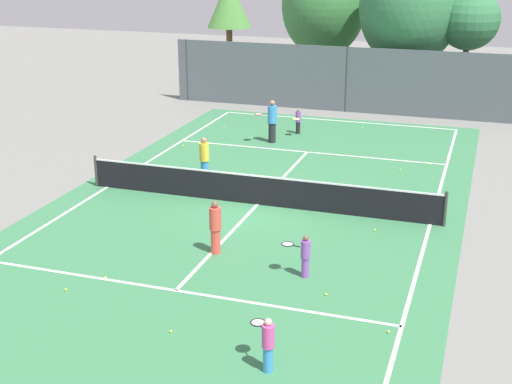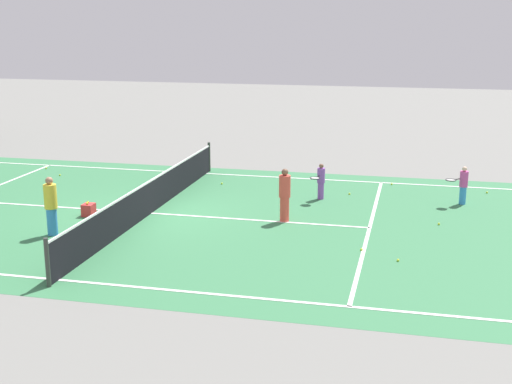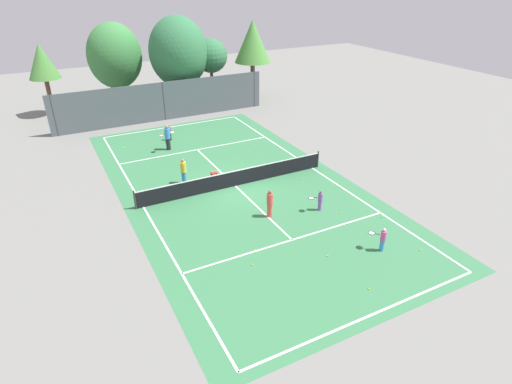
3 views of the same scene
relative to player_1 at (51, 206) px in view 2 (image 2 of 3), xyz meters
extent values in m
plane|color=slate|center=(2.56, -1.76, -0.81)|extent=(80.00, 80.00, 0.00)
cube|color=#387A4C|center=(2.56, -1.76, -0.81)|extent=(13.00, 25.00, 0.00)
cube|color=white|center=(-2.94, -1.76, -0.80)|extent=(0.10, 24.00, 0.01)
cube|color=white|center=(8.06, -1.76, -0.80)|extent=(0.10, 24.00, 0.01)
cube|color=white|center=(2.56, -8.16, -0.80)|extent=(11.00, 0.10, 0.01)
cube|color=white|center=(2.56, -1.76, -0.80)|extent=(0.10, 12.80, 0.01)
cylinder|color=#333833|center=(-3.34, -1.76, -0.26)|extent=(0.10, 0.10, 1.10)
cylinder|color=#333833|center=(8.46, -1.76, -0.26)|extent=(0.10, 0.10, 1.10)
cube|color=black|center=(2.56, -1.76, -0.34)|extent=(11.80, 0.03, 0.95)
cube|color=white|center=(2.56, -1.76, 0.16)|extent=(11.80, 0.04, 0.05)
cylinder|color=#388CD8|center=(0.00, 0.00, -0.44)|extent=(0.27, 0.27, 0.74)
cylinder|color=yellow|center=(0.00, 0.00, 0.25)|extent=(0.34, 0.34, 0.65)
sphere|color=#A37556|center=(0.00, 0.00, 0.67)|extent=(0.20, 0.20, 0.20)
cylinder|color=#388CD8|center=(5.76, -10.77, -0.53)|extent=(0.20, 0.20, 0.56)
cylinder|color=#D14799|center=(5.76, -10.77, -0.01)|extent=(0.25, 0.25, 0.49)
sphere|color=beige|center=(5.76, -10.77, 0.31)|extent=(0.15, 0.15, 0.15)
cylinder|color=black|center=(5.58, -10.56, 0.01)|extent=(0.15, 0.17, 0.03)
torus|color=black|center=(5.41, -10.37, 0.01)|extent=(0.47, 0.47, 0.03)
cylinder|color=silver|center=(5.41, -10.37, 0.01)|extent=(0.39, 0.39, 0.00)
cylinder|color=#E54C3F|center=(2.67, -5.75, -0.46)|extent=(0.26, 0.26, 0.71)
cylinder|color=#E54C3F|center=(2.67, -5.75, 0.21)|extent=(0.33, 0.33, 0.62)
sphere|color=brown|center=(2.67, -5.75, 0.62)|extent=(0.19, 0.19, 0.19)
cylinder|color=purple|center=(5.37, -6.40, -0.54)|extent=(0.20, 0.20, 0.53)
cylinder|color=purple|center=(5.37, -6.40, -0.04)|extent=(0.24, 0.24, 0.47)
sphere|color=brown|center=(5.37, -6.40, 0.26)|extent=(0.14, 0.14, 0.14)
cylinder|color=black|center=(5.11, -6.34, -0.02)|extent=(0.20, 0.07, 0.03)
torus|color=black|center=(4.87, -6.29, -0.02)|extent=(0.40, 0.40, 0.03)
cylinder|color=silver|center=(4.87, -6.29, -0.02)|extent=(0.33, 0.33, 0.00)
cube|color=red|center=(1.91, -0.09, -0.63)|extent=(0.37, 0.31, 0.36)
sphere|color=#CCE533|center=(1.83, -0.09, -0.42)|extent=(0.07, 0.07, 0.07)
sphere|color=#CCE533|center=(1.98, -0.05, -0.42)|extent=(0.07, 0.07, 0.07)
sphere|color=#CCE533|center=(0.58, -8.11, -0.78)|extent=(0.07, 0.07, 0.07)
sphere|color=#CCE533|center=(6.12, -7.25, -0.78)|extent=(0.07, 0.07, 0.07)
sphere|color=#CCE533|center=(6.56, -2.79, -0.78)|extent=(0.07, 0.07, 0.07)
sphere|color=#CCE533|center=(7.44, 4.42, -0.78)|extent=(0.07, 0.07, 0.07)
sphere|color=#CCE533|center=(7.34, -11.63, -0.78)|extent=(0.07, 0.07, 0.07)
sphere|color=#CCE533|center=(7.83, -8.53, -0.78)|extent=(0.07, 0.07, 0.07)
sphere|color=#CCE533|center=(3.29, -10.02, -0.78)|extent=(0.07, 0.07, 0.07)
sphere|color=#CCE533|center=(0.00, -9.02, -0.78)|extent=(0.07, 0.07, 0.07)
sphere|color=#CCE533|center=(6.48, 3.32, -0.78)|extent=(0.07, 0.07, 0.07)
camera|label=1|loc=(9.45, -22.63, 7.37)|focal=50.68mm
camera|label=2|loc=(-15.94, -9.30, 4.83)|focal=48.77mm
camera|label=3|loc=(-6.77, -22.35, 10.73)|focal=29.89mm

